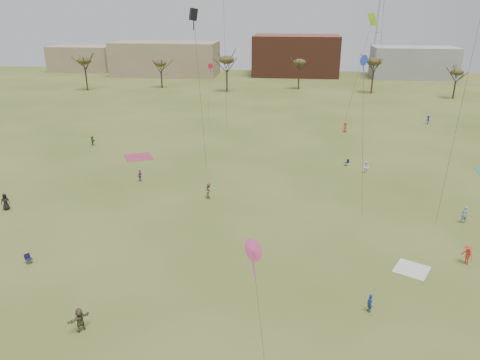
# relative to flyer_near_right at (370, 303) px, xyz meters

# --- Properties ---
(ground) EXTENTS (260.00, 260.00, 0.00)m
(ground) POSITION_rel_flyer_near_right_xyz_m (-10.62, -0.96, -0.72)
(ground) COLOR #46561B
(ground) RESTS_ON ground
(flyer_near_right) EXTENTS (0.49, 0.60, 1.44)m
(flyer_near_right) POSITION_rel_flyer_near_right_xyz_m (0.00, 0.00, 0.00)
(flyer_near_right) COLOR navy
(flyer_near_right) RESTS_ON ground
(spectator_fore_b) EXTENTS (0.83, 0.99, 1.82)m
(spectator_fore_b) POSITION_rel_flyer_near_right_xyz_m (-15.10, 19.20, 0.19)
(spectator_fore_b) COLOR #997C61
(spectator_fore_b) RESTS_ON ground
(spectator_fore_c) EXTENTS (1.37, 1.62, 1.75)m
(spectator_fore_c) POSITION_rel_flyer_near_right_xyz_m (-19.73, -4.32, 0.15)
(spectator_fore_c) COLOR brown
(spectator_fore_c) RESTS_ON ground
(flyer_mid_a) EXTENTS (1.08, 0.95, 1.86)m
(flyer_mid_a) POSITION_rel_flyer_near_right_xyz_m (-36.25, 13.55, 0.21)
(flyer_mid_a) COLOR black
(flyer_mid_a) RESTS_ON ground
(flyer_mid_b) EXTENTS (1.12, 1.31, 1.76)m
(flyer_mid_b) POSITION_rel_flyer_near_right_xyz_m (9.19, 7.65, 0.16)
(flyer_mid_b) COLOR red
(flyer_mid_b) RESTS_ON ground
(flyer_mid_c) EXTENTS (0.73, 0.55, 1.81)m
(flyer_mid_c) POSITION_rel_flyer_near_right_xyz_m (11.62, 15.88, 0.18)
(flyer_mid_c) COLOR #6D96B7
(flyer_mid_c) RESTS_ON ground
(spectator_mid_d) EXTENTS (0.59, 0.94, 1.50)m
(spectator_mid_d) POSITION_rel_flyer_near_right_xyz_m (-24.62, 23.49, 0.03)
(spectator_mid_d) COLOR purple
(spectator_mid_d) RESTS_ON ground
(spectator_mid_e) EXTENTS (0.94, 0.83, 1.61)m
(spectator_mid_e) POSITION_rel_flyer_near_right_xyz_m (3.89, 29.68, 0.08)
(spectator_mid_e) COLOR white
(spectator_mid_e) RESTS_ON ground
(flyer_far_a) EXTENTS (1.32, 1.28, 1.50)m
(flyer_far_a) POSITION_rel_flyer_near_right_xyz_m (-37.00, 37.92, 0.03)
(flyer_far_a) COLOR #34822B
(flyer_far_a) RESTS_ON ground
(flyer_far_b) EXTENTS (0.83, 1.00, 1.77)m
(flyer_far_b) POSITION_rel_flyer_near_right_xyz_m (3.20, 50.49, 0.16)
(flyer_far_b) COLOR #BD5020
(flyer_far_b) RESTS_ON ground
(flyer_far_c) EXTENTS (0.70, 1.10, 1.61)m
(flyer_far_c) POSITION_rel_flyer_near_right_xyz_m (18.97, 58.09, 0.09)
(flyer_far_c) COLOR navy
(flyer_far_c) RESTS_ON ground
(blanket_cream) EXTENTS (3.47, 3.47, 0.03)m
(blanket_cream) POSITION_rel_flyer_near_right_xyz_m (4.40, 6.16, -0.72)
(blanket_cream) COLOR silver
(blanket_cream) RESTS_ON ground
(blanket_plum) EXTENTS (5.03, 5.03, 0.03)m
(blanket_plum) POSITION_rel_flyer_near_right_xyz_m (-27.97, 32.89, -0.72)
(blanket_plum) COLOR #A43252
(blanket_plum) RESTS_ON ground
(camp_chair_left) EXTENTS (0.73, 0.71, 0.87)m
(camp_chair_left) POSITION_rel_flyer_near_right_xyz_m (-27.90, 3.44, -0.46)
(camp_chair_left) COLOR #161335
(camp_chair_left) RESTS_ON ground
(camp_chair_right) EXTENTS (0.72, 0.70, 0.87)m
(camp_chair_right) POSITION_rel_flyer_near_right_xyz_m (1.67, 32.49, -0.46)
(camp_chair_right) COLOR #131736
(camp_chair_right) RESTS_ON ground
(kites_aloft) EXTENTS (72.79, 63.90, 23.78)m
(kites_aloft) POSITION_rel_flyer_near_right_xyz_m (-11.98, 31.64, 17.54)
(kites_aloft) COLOR red
(kites_aloft) RESTS_ON ground
(tree_line) EXTENTS (117.44, 49.32, 8.91)m
(tree_line) POSITION_rel_flyer_near_right_xyz_m (-13.46, 78.16, 6.37)
(tree_line) COLOR #3A2B1E
(tree_line) RESTS_ON ground
(building_tan) EXTENTS (32.00, 14.00, 10.00)m
(building_tan) POSITION_rel_flyer_near_right_xyz_m (-45.62, 114.04, 4.28)
(building_tan) COLOR #937F60
(building_tan) RESTS_ON ground
(building_brick) EXTENTS (26.00, 16.00, 12.00)m
(building_brick) POSITION_rel_flyer_near_right_xyz_m (-5.62, 119.04, 5.28)
(building_brick) COLOR brown
(building_brick) RESTS_ON ground
(building_grey) EXTENTS (24.00, 12.00, 9.00)m
(building_grey) POSITION_rel_flyer_near_right_xyz_m (29.38, 117.04, 3.78)
(building_grey) COLOR gray
(building_grey) RESTS_ON ground
(building_tan_west) EXTENTS (20.00, 12.00, 8.00)m
(building_tan_west) POSITION_rel_flyer_near_right_xyz_m (-75.62, 121.04, 3.28)
(building_tan_west) COLOR #937F60
(building_tan_west) RESTS_ON ground
(radio_tower) EXTENTS (1.51, 1.72, 41.00)m
(radio_tower) POSITION_rel_flyer_near_right_xyz_m (19.38, 124.04, 18.49)
(radio_tower) COLOR #9EA3A8
(radio_tower) RESTS_ON ground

